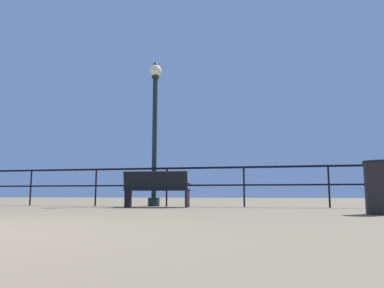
% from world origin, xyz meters
% --- Properties ---
extents(pier_railing, '(23.95, 0.05, 1.00)m').
position_xyz_m(pier_railing, '(0.00, 7.06, 0.74)').
color(pier_railing, black).
rests_on(pier_railing, ground_plane).
extents(bench_near_left, '(1.58, 0.80, 0.85)m').
position_xyz_m(bench_near_left, '(-0.04, 6.34, 0.47)').
color(bench_near_left, black).
rests_on(bench_near_left, ground_plane).
extents(lamppost_center, '(0.33, 0.33, 3.97)m').
position_xyz_m(lamppost_center, '(-0.40, 7.22, 2.19)').
color(lamppost_center, black).
rests_on(lamppost_center, ground_plane).
extents(trash_bin, '(0.49, 0.49, 0.84)m').
position_xyz_m(trash_bin, '(4.36, 4.11, 0.42)').
color(trash_bin, black).
rests_on(trash_bin, ground_plane).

